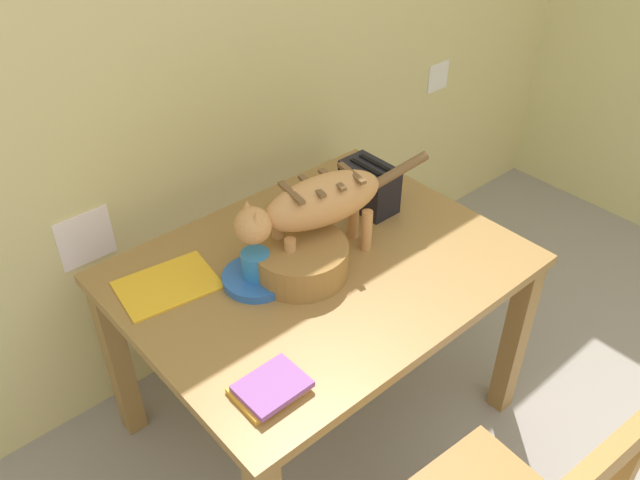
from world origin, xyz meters
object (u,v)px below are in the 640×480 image
Objects in this scene: magazine at (167,285)px; book_stack at (270,388)px; dining_table at (320,286)px; toaster at (369,186)px; wicker_basket at (300,259)px; saucer_bowl at (257,278)px; coffee_mug at (257,263)px; cat at (316,205)px.

book_stack is at bearing -83.86° from magazine.
dining_table is 6.13× the size of toaster.
magazine is 0.98× the size of wicker_basket.
saucer_bowl is at bearing -28.88° from magazine.
saucer_bowl is at bearing 156.07° from wicker_basket.
magazine is (-0.22, 0.16, -0.01)m from saucer_bowl.
toaster is (0.55, 0.07, 0.02)m from coffee_mug.
dining_table is 5.72× the size of saucer_bowl.
dining_table is 0.54m from book_stack.
saucer_bowl is (-0.21, 0.04, -0.19)m from cat.
coffee_mug is 0.65× the size of toaster.
cat is at bearing 68.39° from dining_table.
book_stack is at bearing -122.43° from saucer_bowl.
saucer_bowl is 0.56m from toaster.
saucer_bowl is 0.27m from magazine.
saucer_bowl is at bearing 90.00° from cat.
coffee_mug reaches higher than saucer_bowl.
book_stack is 0.90× the size of toaster.
coffee_mug is (-0.20, 0.07, 0.16)m from dining_table.
coffee_mug is 0.43× the size of wicker_basket.
magazine is 1.62× the size of book_stack.
toaster is (0.42, 0.12, 0.03)m from wicker_basket.
toaster is (0.34, 0.10, -0.12)m from cat.
toaster is (0.55, 0.07, 0.07)m from saucer_bowl.
toaster reaches higher than magazine.
book_stack is 0.48m from wicker_basket.
cat reaches higher than wicker_basket.
coffee_mug is (-0.21, 0.04, -0.14)m from cat.
magazine is (-0.22, 0.16, -0.07)m from coffee_mug.
coffee_mug is at bearing -172.92° from toaster.
dining_table is 0.30m from cat.
book_stack is at bearing -150.70° from toaster.
saucer_bowl reaches higher than magazine.
wicker_basket is (0.13, -0.06, 0.04)m from saucer_bowl.
dining_table is at bearing -19.07° from saucer_bowl.
cat is 5.30× the size of coffee_mug.
cat is 0.29m from saucer_bowl.
saucer_bowl is at bearing 160.93° from dining_table.
saucer_bowl is at bearing -172.96° from toaster.
dining_table is 6.78× the size of book_stack.
coffee_mug reaches higher than magazine.
cat is at bearing 13.91° from wicker_basket.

